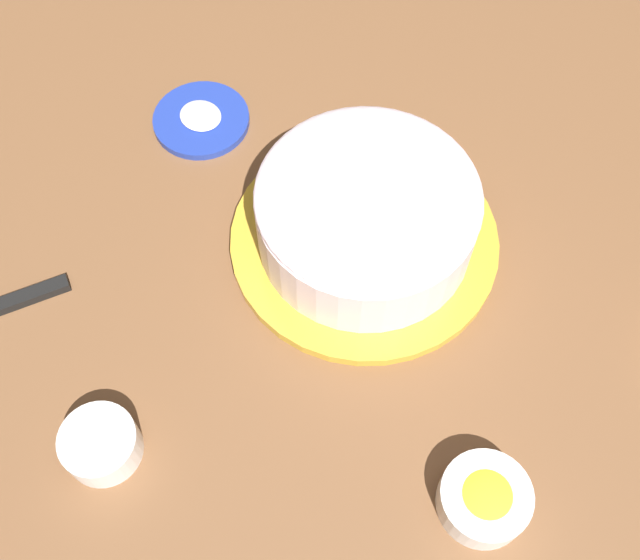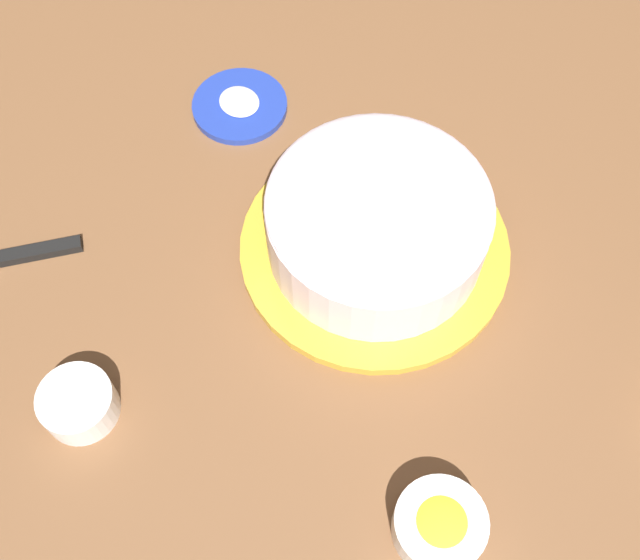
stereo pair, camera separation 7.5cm
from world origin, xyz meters
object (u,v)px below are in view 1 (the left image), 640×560
sprinkle_bowl_pink (101,444)px  frosted_cake (369,221)px  sprinkle_bowl_yellow (484,498)px  frosting_tub_lid (201,119)px

sprinkle_bowl_pink → frosted_cake: bearing=-100.1°
sprinkle_bowl_pink → sprinkle_bowl_yellow: size_ratio=0.87×
sprinkle_bowl_yellow → frosted_cake: bearing=-32.9°
frosting_tub_lid → sprinkle_bowl_pink: bearing=119.3°
frosted_cake → frosting_tub_lid: 0.28m
frosted_cake → sprinkle_bowl_pink: 0.37m
sprinkle_bowl_yellow → sprinkle_bowl_pink: bearing=30.0°
frosted_cake → sprinkle_bowl_yellow: bearing=147.1°
frosted_cake → sprinkle_bowl_yellow: frosted_cake is taller
frosting_tub_lid → sprinkle_bowl_yellow: sprinkle_bowl_yellow is taller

